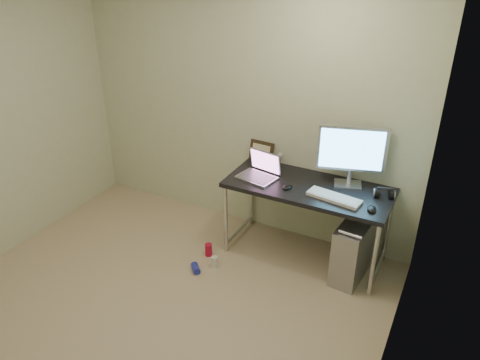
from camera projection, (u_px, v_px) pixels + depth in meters
name	position (u px, v px, depth m)	size (l,w,h in m)	color
floor	(142.00, 324.00, 3.67)	(3.50, 3.50, 0.00)	tan
wall_back	(243.00, 107.00, 4.47)	(3.50, 0.02, 2.50)	beige
wall_right	(393.00, 257.00, 2.38)	(0.02, 3.50, 2.50)	beige
desk	(308.00, 194.00, 4.16)	(1.46, 0.64, 0.75)	black
tower_computer	(353.00, 250.00, 4.08)	(0.28, 0.54, 0.58)	#A2A2A7
cable_a	(360.00, 217.00, 4.32)	(0.01, 0.01, 0.70)	black
cable_b	(369.00, 222.00, 4.28)	(0.01, 0.01, 0.72)	black
can_red	(209.00, 250.00, 4.43)	(0.07, 0.07, 0.12)	#BA1036
can_white	(215.00, 262.00, 4.28)	(0.06, 0.06, 0.11)	silver
can_blue	(196.00, 268.00, 4.23)	(0.07, 0.07, 0.12)	#252EAE
laptop	(260.00, 171.00, 4.25)	(0.38, 0.33, 0.23)	silver
monitor	(352.00, 152.00, 3.99)	(0.57, 0.23, 0.55)	silver
keyboard	(334.00, 198.00, 3.90)	(0.45, 0.15, 0.03)	silver
mouse_right	(372.00, 208.00, 3.74)	(0.07, 0.11, 0.04)	black
mouse_left	(287.00, 186.00, 4.07)	(0.07, 0.11, 0.04)	black
headphones	(384.00, 194.00, 3.93)	(0.19, 0.11, 0.11)	black
picture_frame	(261.00, 151.00, 4.54)	(0.25, 0.03, 0.20)	black
webcam	(280.00, 156.00, 4.46)	(0.05, 0.04, 0.12)	silver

